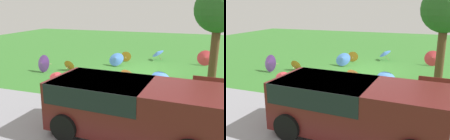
# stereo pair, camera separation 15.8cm
# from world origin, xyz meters

# --- Properties ---
(ground) EXTENTS (40.00, 40.00, 0.00)m
(ground) POSITION_xyz_m (0.00, 0.00, 0.00)
(ground) COLOR #387A2D
(road_strip) EXTENTS (40.00, 3.89, 0.01)m
(road_strip) POSITION_xyz_m (0.00, 6.89, 0.00)
(road_strip) COLOR gray
(road_strip) RESTS_ON ground
(van_dark) EXTENTS (4.69, 2.33, 1.53)m
(van_dark) POSITION_xyz_m (-1.14, 6.92, 0.91)
(van_dark) COLOR #591919
(van_dark) RESTS_ON ground
(park_bench) EXTENTS (1.62, 0.57, 0.90)m
(park_bench) POSITION_xyz_m (-3.55, 3.22, 0.47)
(park_bench) COLOR maroon
(park_bench) RESTS_ON ground
(shade_tree) EXTENTS (2.11, 2.11, 4.43)m
(shade_tree) POSITION_xyz_m (-3.55, 0.93, 3.30)
(shade_tree) COLOR brown
(shade_tree) RESTS_ON ground
(parasol_blue_0) EXTENTS (0.99, 1.01, 0.77)m
(parasol_blue_0) POSITION_xyz_m (-0.34, -3.09, 0.50)
(parasol_blue_0) COLOR tan
(parasol_blue_0) RESTS_ON ground
(parasol_blue_1) EXTENTS (1.15, 1.12, 0.89)m
(parasol_blue_1) POSITION_xyz_m (-1.49, 2.92, 0.52)
(parasol_blue_1) COLOR tan
(parasol_blue_1) RESTS_ON ground
(parasol_red_0) EXTENTS (0.65, 0.65, 0.58)m
(parasol_red_0) POSITION_xyz_m (3.27, 3.50, 0.40)
(parasol_red_0) COLOR tan
(parasol_red_0) RESTS_ON ground
(parasol_red_1) EXTENTS (1.01, 0.99, 0.93)m
(parasol_red_1) POSITION_xyz_m (-3.29, -2.62, 0.46)
(parasol_red_1) COLOR tan
(parasol_red_1) RESTS_ON ground
(parasol_blue_3) EXTENTS (0.97, 0.88, 0.82)m
(parasol_blue_3) POSITION_xyz_m (1.72, -0.66, 0.44)
(parasol_blue_3) COLOR tan
(parasol_blue_3) RESTS_ON ground
(parasol_orange_0) EXTENTS (0.80, 0.81, 0.56)m
(parasol_orange_0) POSITION_xyz_m (0.26, 1.96, 0.38)
(parasol_orange_0) COLOR tan
(parasol_orange_0) RESTS_ON ground
(parasol_orange_2) EXTENTS (0.72, 0.63, 0.69)m
(parasol_orange_2) POSITION_xyz_m (1.50, -2.01, 0.34)
(parasol_orange_2) COLOR tan
(parasol_orange_2) RESTS_ON ground
(parasol_orange_3) EXTENTS (0.64, 0.58, 0.62)m
(parasol_orange_3) POSITION_xyz_m (3.86, 1.09, 0.31)
(parasol_orange_3) COLOR tan
(parasol_orange_3) RESTS_ON ground
(parasol_purple_0) EXTENTS (1.01, 0.92, 0.95)m
(parasol_purple_0) POSITION_xyz_m (5.04, 1.97, 0.48)
(parasol_purple_0) COLOR tan
(parasol_purple_0) RESTS_ON ground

